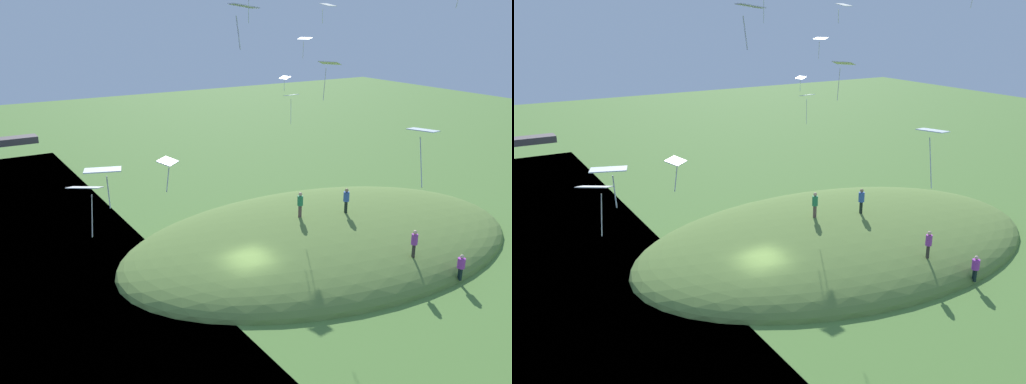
% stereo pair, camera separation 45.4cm
% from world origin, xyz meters
% --- Properties ---
extents(ground_plane, '(160.00, 160.00, 0.00)m').
position_xyz_m(ground_plane, '(0.00, 0.00, 0.00)').
color(ground_plane, '#537D34').
extents(grass_hill, '(30.44, 19.31, 4.02)m').
position_xyz_m(grass_hill, '(8.08, 2.79, 0.00)').
color(grass_hill, olive).
rests_on(grass_hill, ground_plane).
extents(person_near_shore, '(0.49, 0.49, 1.83)m').
position_xyz_m(person_near_shore, '(9.53, 2.41, 3.15)').
color(person_near_shore, black).
rests_on(person_near_shore, grass_hill).
extents(person_watching_kites, '(0.51, 0.51, 1.78)m').
position_xyz_m(person_watching_kites, '(9.19, -4.48, 2.44)').
color(person_watching_kites, '#312B28').
rests_on(person_watching_kites, grass_hill).
extents(person_with_child, '(0.51, 0.51, 1.83)m').
position_xyz_m(person_with_child, '(6.21, 3.41, 3.15)').
color(person_with_child, brown).
rests_on(person_with_child, grass_hill).
extents(person_on_hilltop, '(0.57, 0.57, 1.68)m').
position_xyz_m(person_on_hilltop, '(11.03, -6.63, 1.24)').
color(person_on_hilltop, black).
rests_on(person_on_hilltop, grass_hill).
extents(kite_0, '(1.19, 1.00, 1.33)m').
position_xyz_m(kite_0, '(-11.35, -11.35, 11.57)').
color(kite_0, white).
extents(kite_2, '(1.05, 1.15, 1.55)m').
position_xyz_m(kite_2, '(9.37, 7.70, 13.81)').
color(kite_2, silver).
extents(kite_3, '(1.01, 1.18, 2.15)m').
position_xyz_m(kite_3, '(-0.21, -12.78, 11.67)').
color(kite_3, silver).
extents(kite_5, '(0.70, 0.87, 1.13)m').
position_xyz_m(kite_5, '(8.83, 9.43, 10.88)').
color(kite_5, silver).
extents(kite_7, '(1.07, 1.29, 1.37)m').
position_xyz_m(kite_7, '(-6.69, -11.18, 15.95)').
color(kite_7, white).
extents(kite_8, '(1.40, 1.20, 1.39)m').
position_xyz_m(kite_8, '(10.98, 7.22, 16.17)').
color(kite_8, white).
extents(kite_9, '(0.88, 0.87, 1.13)m').
position_xyz_m(kite_9, '(-8.64, -9.44, 10.98)').
color(kite_9, white).
extents(kite_10, '(1.41, 1.30, 1.99)m').
position_xyz_m(kite_10, '(-10.79, -6.79, 9.68)').
color(kite_10, white).
extents(kite_13, '(1.07, 0.81, 2.21)m').
position_xyz_m(kite_13, '(8.32, 7.78, 9.72)').
color(kite_13, white).
extents(kite_14, '(1.26, 1.40, 2.26)m').
position_xyz_m(kite_14, '(4.82, -0.98, 12.91)').
color(kite_14, silver).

